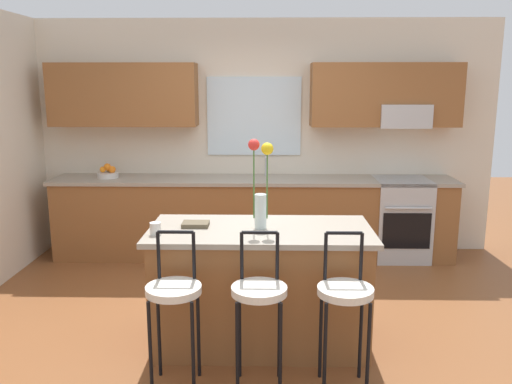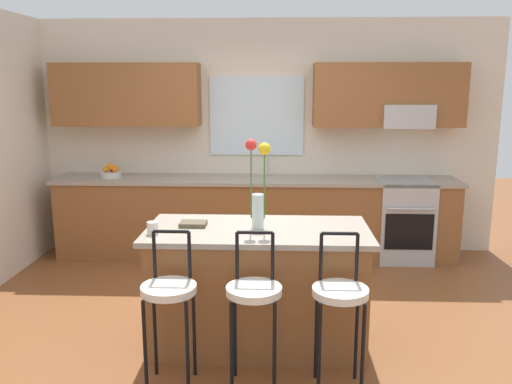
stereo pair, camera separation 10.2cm
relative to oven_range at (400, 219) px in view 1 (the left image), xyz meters
name	(u,v)px [view 1 (the left image)]	position (x,y,z in m)	size (l,w,h in m)	color
ground_plane	(249,319)	(-1.68, -1.68, -0.46)	(14.00, 14.00, 0.00)	brown
back_wall_assembly	(257,125)	(-1.65, 0.31, 1.05)	(5.60, 0.50, 2.70)	beige
counter_run	(254,217)	(-1.68, 0.02, 0.01)	(4.56, 0.64, 0.92)	brown
sink_faucet	(266,164)	(-1.54, 0.17, 0.60)	(0.02, 0.13, 0.23)	#B7BABC
oven_range	(400,219)	(0.00, 0.00, 0.00)	(0.60, 0.64, 0.92)	#B7BABC
kitchen_island	(260,286)	(-1.57, -2.07, 0.00)	(1.66, 0.81, 0.92)	brown
bar_stool_near	(174,296)	(-2.12, -2.69, 0.18)	(0.36, 0.36, 1.04)	black
bar_stool_middle	(259,297)	(-1.57, -2.69, 0.18)	(0.36, 0.36, 1.04)	black
bar_stool_far	(345,298)	(-1.02, -2.69, 0.18)	(0.36, 0.36, 1.04)	black
flower_vase	(261,187)	(-1.57, -2.07, 0.78)	(0.18, 0.10, 0.67)	silver
mug_ceramic	(155,229)	(-2.32, -2.25, 0.51)	(0.08, 0.08, 0.09)	silver
cookbook	(196,224)	(-2.07, -2.02, 0.48)	(0.20, 0.15, 0.03)	brown
fruit_bowl_oranges	(108,173)	(-3.34, 0.03, 0.51)	(0.24, 0.24, 0.16)	silver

